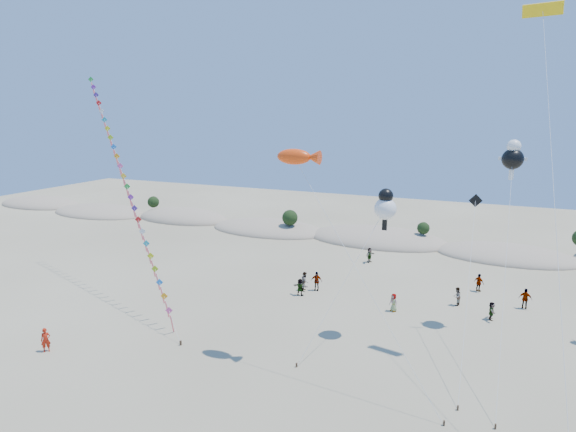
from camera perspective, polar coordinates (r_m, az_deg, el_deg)
The scene contains 9 objects.
dune_ridge at distance 65.86m, azimuth 11.35°, elevation -2.88°, with size 145.30×11.49×5.57m.
kite_train at distance 46.96m, azimuth -18.84°, elevation 4.22°, with size 20.97×14.04×21.01m.
fish_kite at distance 31.69m, azimuth 1.29°, elevation 6.96°, with size 12.04×4.86×14.58m.
cartoon_kite_low at distance 36.05m, azimuth 11.46°, elevation 1.14°, with size 4.93×8.06×11.48m.
cartoon_kite_high at distance 40.47m, azimuth 25.10°, elevation 6.37°, with size 2.00×15.43×14.92m.
parafoil_kite at distance 36.29m, azimuth 28.00°, elevation 20.13°, with size 3.44×18.29×23.68m.
dark_kite at distance 36.75m, azimuth 20.94°, elevation -3.37°, with size 1.00×12.24×10.85m.
flyer_foreground at distance 39.70m, azimuth -26.78°, elevation -12.99°, with size 0.65×0.43×1.78m, color #AE1F0D.
beachgoers at distance 46.48m, azimuth 14.44°, elevation -8.42°, with size 24.43×14.73×1.89m.
Camera 1 is at (13.95, -17.24, 16.84)m, focal length 30.00 mm.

